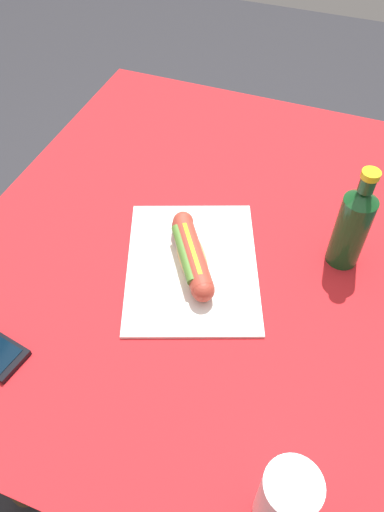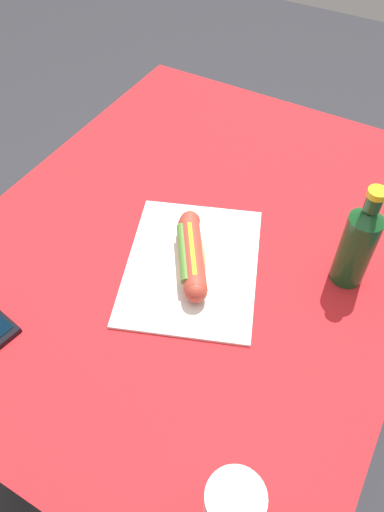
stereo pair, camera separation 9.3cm
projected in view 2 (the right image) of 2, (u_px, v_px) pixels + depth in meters
ground_plane at (195, 394)px, 1.58m from camera, size 6.00×6.00×0.00m
dining_table at (197, 277)px, 1.11m from camera, size 1.12×0.88×0.75m
paper_wrapper at (192, 265)px, 0.95m from camera, size 0.40×0.35×0.01m
hot_dog at (192, 256)px, 0.93m from camera, size 0.19×0.14×0.05m
soda_bottle at (358, 243)px, 0.87m from camera, size 0.06×0.06×0.22m
drinking_cup at (233, 511)px, 0.61m from camera, size 0.07×0.07×0.13m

